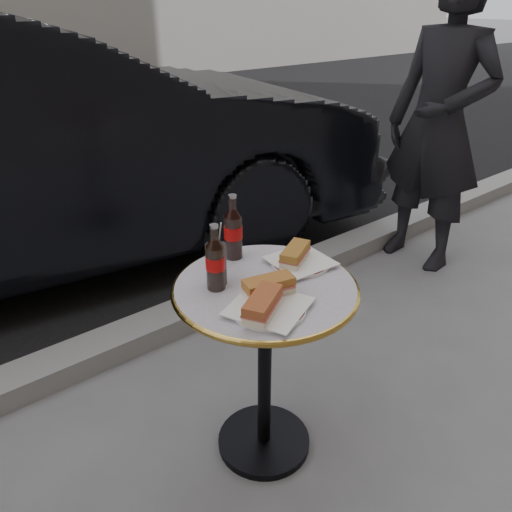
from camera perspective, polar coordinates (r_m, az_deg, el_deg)
ground at (r=2.12m, az=0.90°, el=-20.58°), size 80.00×80.00×0.00m
curb at (r=2.66m, az=-11.60°, el=-8.09°), size 40.00×0.20×0.12m
bistro_table at (r=1.86m, az=0.99°, el=-13.04°), size 0.62×0.62×0.73m
plate_left at (r=1.52m, az=1.45°, el=-6.02°), size 0.28×0.28×0.01m
plate_right at (r=1.78m, az=5.08°, el=-0.76°), size 0.26×0.26×0.01m
sandwich_left_a at (r=1.47m, az=0.77°, el=-5.66°), size 0.18×0.15×0.06m
sandwich_left_b at (r=1.56m, az=1.46°, el=-3.58°), size 0.17×0.11×0.06m
sandwich_right at (r=1.76m, az=4.49°, el=0.13°), size 0.17×0.13×0.05m
cola_bottle_left at (r=1.58m, az=-4.69°, el=-0.13°), size 0.08×0.08×0.23m
cola_bottle_right at (r=1.77m, az=-2.64°, el=3.37°), size 0.09×0.09×0.24m
cola_glass at (r=1.63m, az=-4.55°, el=-0.95°), size 0.08×0.08×0.14m
parked_car at (r=3.39m, az=-26.88°, el=10.98°), size 2.34×4.92×1.55m
pedestrian at (r=3.27m, az=20.16°, el=13.97°), size 0.47×0.68×1.80m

